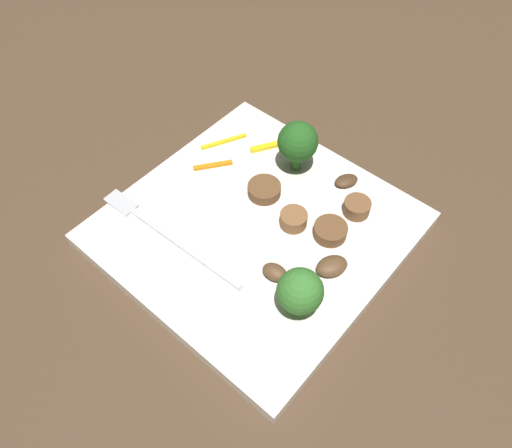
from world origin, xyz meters
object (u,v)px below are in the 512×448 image
object	(u,v)px
broccoli_floret_0	(300,292)
broccoli_floret_1	(298,142)
fork	(161,231)
sausage_slice_0	(293,219)
sausage_slice_2	(357,207)
mushroom_2	(346,181)
sausage_slice_3	(264,190)
plate	(256,229)
sausage_slice_1	(330,231)
mushroom_0	(275,272)
pepper_strip_1	(224,142)
pepper_strip_0	(269,146)
mushroom_1	(332,266)
pepper_strip_2	(213,165)

from	to	relation	value
broccoli_floret_0	broccoli_floret_1	size ratio (longest dim) A/B	0.86
fork	sausage_slice_0	size ratio (longest dim) A/B	6.50
broccoli_floret_0	sausage_slice_2	world-z (taller)	broccoli_floret_0
fork	mushroom_2	xyz separation A→B (m)	(-0.10, -0.17, 0.00)
sausage_slice_3	plate	bearing A→B (deg)	118.76
sausage_slice_1	mushroom_0	world-z (taller)	same
pepper_strip_1	sausage_slice_1	bearing A→B (deg)	170.90
sausage_slice_0	sausage_slice_1	size ratio (longest dim) A/B	0.83
pepper_strip_0	sausage_slice_0	bearing A→B (deg)	142.58
broccoli_floret_1	mushroom_1	bearing A→B (deg)	142.40
broccoli_floret_1	sausage_slice_1	bearing A→B (deg)	148.63
broccoli_floret_0	pepper_strip_0	xyz separation A→B (m)	(0.15, -0.14, -0.03)
broccoli_floret_0	sausage_slice_0	world-z (taller)	broccoli_floret_0
plate	broccoli_floret_0	size ratio (longest dim) A/B	5.20
broccoli_floret_1	mushroom_2	world-z (taller)	broccoli_floret_1
plate	pepper_strip_1	bearing A→B (deg)	-31.71
broccoli_floret_0	pepper_strip_2	bearing A→B (deg)	-23.26
plate	pepper_strip_2	xyz separation A→B (m)	(0.09, -0.03, 0.01)
sausage_slice_1	sausage_slice_2	distance (m)	0.04
sausage_slice_1	pepper_strip_1	size ratio (longest dim) A/B	0.61
pepper_strip_2	plate	bearing A→B (deg)	161.67
fork	pepper_strip_1	distance (m)	0.14
plate	broccoli_floret_0	world-z (taller)	broccoli_floret_0
broccoli_floret_0	pepper_strip_1	bearing A→B (deg)	-29.91
sausage_slice_2	pepper_strip_2	size ratio (longest dim) A/B	0.63
sausage_slice_3	pepper_strip_1	bearing A→B (deg)	-18.52
fork	sausage_slice_1	bearing A→B (deg)	-142.50
sausage_slice_2	mushroom_0	bearing A→B (deg)	82.68
fork	broccoli_floret_0	bearing A→B (deg)	-174.09
pepper_strip_1	plate	bearing A→B (deg)	148.29
pepper_strip_2	sausage_slice_0	bearing A→B (deg)	177.76
sausage_slice_1	mushroom_2	distance (m)	0.07
broccoli_floret_1	mushroom_0	bearing A→B (deg)	120.06
pepper_strip_2	sausage_slice_1	bearing A→B (deg)	-176.80
sausage_slice_2	plate	bearing A→B (deg)	49.49
sausage_slice_1	mushroom_0	bearing A→B (deg)	81.23
fork	broccoli_floret_1	size ratio (longest dim) A/B	2.97
sausage_slice_3	pepper_strip_1	world-z (taller)	sausage_slice_3
mushroom_0	pepper_strip_2	bearing A→B (deg)	-24.34
sausage_slice_3	broccoli_floret_1	bearing A→B (deg)	-92.28
pepper_strip_1	pepper_strip_2	size ratio (longest dim) A/B	1.26
fork	sausage_slice_1	world-z (taller)	sausage_slice_1
fork	mushroom_2	size ratio (longest dim) A/B	6.90
plate	pepper_strip_2	world-z (taller)	pepper_strip_2
sausage_slice_0	broccoli_floret_1	bearing A→B (deg)	-53.82
sausage_slice_2	mushroom_2	distance (m)	0.04
fork	mushroom_1	size ratio (longest dim) A/B	5.86
broccoli_floret_1	mushroom_0	distance (m)	0.14
sausage_slice_1	sausage_slice_2	size ratio (longest dim) A/B	1.21
sausage_slice_2	mushroom_0	size ratio (longest dim) A/B	1.12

